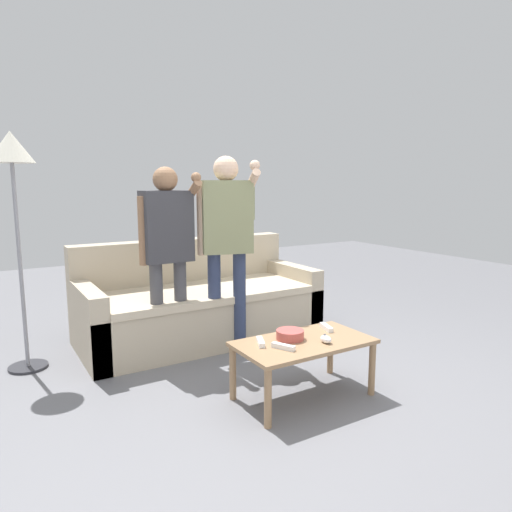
{
  "coord_description": "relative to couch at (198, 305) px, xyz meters",
  "views": [
    {
      "loc": [
        -1.76,
        -2.27,
        1.38
      ],
      "look_at": [
        -0.06,
        0.53,
        0.87
      ],
      "focal_mm": 32.52,
      "sensor_mm": 36.0,
      "label": 1
    }
  ],
  "objects": [
    {
      "name": "player_left",
      "position": [
        -0.42,
        -0.39,
        0.65
      ],
      "size": [
        0.45,
        0.29,
        1.5
      ],
      "color": "#47474C",
      "rests_on": "ground"
    },
    {
      "name": "game_remote_wand_spare",
      "position": [
        -0.11,
        -1.52,
        0.1
      ],
      "size": [
        0.1,
        0.15,
        0.03
      ],
      "color": "white",
      "rests_on": "coffee_table"
    },
    {
      "name": "snack_bowl",
      "position": [
        0.03,
        -1.39,
        0.12
      ],
      "size": [
        0.18,
        0.18,
        0.06
      ],
      "primitive_type": "cylinder",
      "color": "#B24C47",
      "rests_on": "coffee_table"
    },
    {
      "name": "couch",
      "position": [
        0.0,
        0.0,
        0.0
      ],
      "size": [
        2.07,
        0.94,
        0.86
      ],
      "color": "#B7A88E",
      "rests_on": "ground"
    },
    {
      "name": "game_remote_wand_near",
      "position": [
        -0.19,
        -1.37,
        0.1
      ],
      "size": [
        0.09,
        0.15,
        0.03
      ],
      "color": "white",
      "rests_on": "coffee_table"
    },
    {
      "name": "game_remote_wand_far",
      "position": [
        0.36,
        -1.36,
        0.1
      ],
      "size": [
        0.08,
        0.16,
        0.03
      ],
      "color": "white",
      "rests_on": "coffee_table"
    },
    {
      "name": "player_center",
      "position": [
        0.05,
        -0.48,
        0.71
      ],
      "size": [
        0.47,
        0.41,
        1.59
      ],
      "color": "#2D3856",
      "rests_on": "ground"
    },
    {
      "name": "ground_plane",
      "position": [
        0.1,
        -1.47,
        -0.29
      ],
      "size": [
        12.0,
        12.0,
        0.0
      ],
      "primitive_type": "plane",
      "color": "slate"
    },
    {
      "name": "floor_lamp",
      "position": [
        -1.4,
        -0.0,
        1.19
      ],
      "size": [
        0.31,
        0.31,
        1.74
      ],
      "color": "#2D2D33",
      "rests_on": "ground"
    },
    {
      "name": "game_remote_nunchuk",
      "position": [
        0.18,
        -1.57,
        0.11
      ],
      "size": [
        0.06,
        0.09,
        0.05
      ],
      "color": "white",
      "rests_on": "coffee_table"
    },
    {
      "name": "coffee_table",
      "position": [
        0.08,
        -1.46,
        0.04
      ],
      "size": [
        0.88,
        0.48,
        0.38
      ],
      "color": "#997551",
      "rests_on": "ground"
    }
  ]
}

